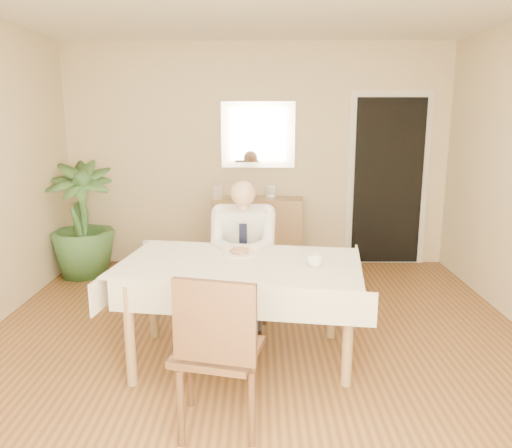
{
  "coord_description": "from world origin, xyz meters",
  "views": [
    {
      "loc": [
        0.02,
        -3.43,
        1.78
      ],
      "look_at": [
        0.0,
        0.35,
        0.95
      ],
      "focal_mm": 35.0,
      "sensor_mm": 36.0,
      "label": 1
    }
  ],
  "objects_px": {
    "dining_table": "(240,273)",
    "seated_man": "(243,248)",
    "coffee_mug": "(315,261)",
    "chair_near": "(217,346)",
    "potted_palm": "(81,220)",
    "chair_far": "(244,260)",
    "sideboard": "(258,232)"
  },
  "relations": [
    {
      "from": "dining_table",
      "to": "seated_man",
      "type": "distance_m",
      "value": 0.59
    },
    {
      "from": "seated_man",
      "to": "coffee_mug",
      "type": "bearing_deg",
      "value": -53.76
    },
    {
      "from": "chair_near",
      "to": "potted_palm",
      "type": "bearing_deg",
      "value": 134.77
    },
    {
      "from": "dining_table",
      "to": "seated_man",
      "type": "xyz_separation_m",
      "value": [
        0.0,
        0.59,
        0.02
      ]
    },
    {
      "from": "chair_far",
      "to": "potted_palm",
      "type": "bearing_deg",
      "value": 151.21
    },
    {
      "from": "seated_man",
      "to": "potted_palm",
      "type": "distance_m",
      "value": 2.3
    },
    {
      "from": "dining_table",
      "to": "potted_palm",
      "type": "xyz_separation_m",
      "value": [
        -1.84,
        1.97,
        -0.03
      ]
    },
    {
      "from": "dining_table",
      "to": "chair_near",
      "type": "distance_m",
      "value": 0.91
    },
    {
      "from": "dining_table",
      "to": "chair_near",
      "type": "relative_size",
      "value": 1.95
    },
    {
      "from": "chair_far",
      "to": "potted_palm",
      "type": "xyz_separation_m",
      "value": [
        -1.84,
        1.09,
        0.13
      ]
    },
    {
      "from": "chair_far",
      "to": "chair_near",
      "type": "bearing_deg",
      "value": -91.39
    },
    {
      "from": "seated_man",
      "to": "sideboard",
      "type": "xyz_separation_m",
      "value": [
        0.12,
        1.74,
        -0.28
      ]
    },
    {
      "from": "chair_far",
      "to": "chair_near",
      "type": "height_order",
      "value": "chair_near"
    },
    {
      "from": "sideboard",
      "to": "chair_near",
      "type": "bearing_deg",
      "value": -88.69
    },
    {
      "from": "sideboard",
      "to": "potted_palm",
      "type": "bearing_deg",
      "value": -164.38
    },
    {
      "from": "seated_man",
      "to": "sideboard",
      "type": "bearing_deg",
      "value": 86.05
    },
    {
      "from": "chair_near",
      "to": "chair_far",
      "type": "bearing_deg",
      "value": 100.29
    },
    {
      "from": "dining_table",
      "to": "sideboard",
      "type": "bearing_deg",
      "value": 95.39
    },
    {
      "from": "coffee_mug",
      "to": "sideboard",
      "type": "xyz_separation_m",
      "value": [
        -0.4,
        2.45,
        -0.38
      ]
    },
    {
      "from": "dining_table",
      "to": "coffee_mug",
      "type": "height_order",
      "value": "coffee_mug"
    },
    {
      "from": "dining_table",
      "to": "seated_man",
      "type": "height_order",
      "value": "seated_man"
    },
    {
      "from": "chair_far",
      "to": "potted_palm",
      "type": "distance_m",
      "value": 2.14
    },
    {
      "from": "seated_man",
      "to": "coffee_mug",
      "type": "relative_size",
      "value": 11.2
    },
    {
      "from": "dining_table",
      "to": "sideboard",
      "type": "distance_m",
      "value": 2.35
    },
    {
      "from": "potted_palm",
      "to": "dining_table",
      "type": "bearing_deg",
      "value": -46.91
    },
    {
      "from": "chair_far",
      "to": "coffee_mug",
      "type": "distance_m",
      "value": 1.16
    },
    {
      "from": "seated_man",
      "to": "sideboard",
      "type": "height_order",
      "value": "seated_man"
    },
    {
      "from": "seated_man",
      "to": "dining_table",
      "type": "bearing_deg",
      "value": -90.0
    },
    {
      "from": "chair_far",
      "to": "seated_man",
      "type": "height_order",
      "value": "seated_man"
    },
    {
      "from": "chair_near",
      "to": "seated_man",
      "type": "bearing_deg",
      "value": 99.69
    },
    {
      "from": "dining_table",
      "to": "potted_palm",
      "type": "bearing_deg",
      "value": 141.42
    },
    {
      "from": "chair_near",
      "to": "sideboard",
      "type": "height_order",
      "value": "chair_near"
    }
  ]
}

